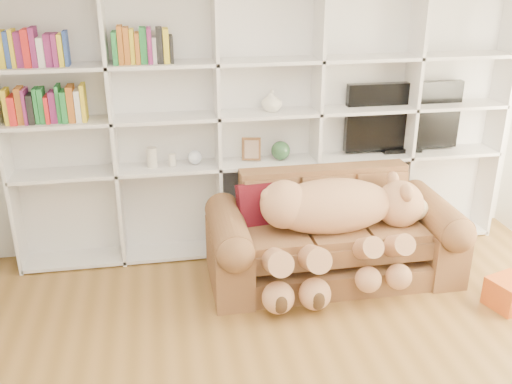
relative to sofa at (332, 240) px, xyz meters
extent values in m
cube|color=white|center=(-0.45, 0.80, 1.02)|extent=(5.00, 0.02, 2.70)
cube|color=white|center=(-0.45, 0.77, 0.87)|extent=(4.40, 0.03, 2.40)
cube|color=white|center=(-2.65, 0.61, 0.87)|extent=(0.03, 0.35, 2.40)
cube|color=white|center=(-1.77, 0.61, 0.87)|extent=(0.03, 0.35, 2.40)
cube|color=white|center=(-0.89, 0.61, 0.87)|extent=(0.03, 0.35, 2.40)
cube|color=white|center=(-0.01, 0.61, 0.87)|extent=(0.03, 0.35, 2.40)
cube|color=white|center=(0.87, 0.61, 0.87)|extent=(0.03, 0.35, 2.40)
cube|color=white|center=(1.75, 0.61, 0.87)|extent=(0.03, 0.35, 2.40)
cube|color=white|center=(-0.45, 0.61, -0.30)|extent=(4.40, 0.35, 0.03)
cube|color=white|center=(-0.45, 0.61, 0.52)|extent=(4.40, 0.35, 0.03)
cube|color=white|center=(-0.45, 0.61, 0.97)|extent=(4.40, 0.35, 0.03)
cube|color=white|center=(-0.45, 0.61, 1.42)|extent=(4.40, 0.35, 0.03)
cube|color=brown|center=(0.00, -0.04, -0.23)|extent=(1.99, 0.80, 0.21)
cube|color=brown|center=(0.00, -0.06, 0.09)|extent=(1.48, 0.66, 0.28)
cube|color=brown|center=(0.00, 0.32, 0.28)|extent=(1.48, 0.19, 0.52)
cube|color=brown|center=(-0.89, -0.04, -0.07)|extent=(0.30, 0.90, 0.52)
cube|color=brown|center=(0.89, -0.04, -0.07)|extent=(0.30, 0.90, 0.52)
cylinder|color=brown|center=(-0.89, -0.04, 0.19)|extent=(0.30, 0.85, 0.30)
cylinder|color=brown|center=(0.89, -0.04, 0.19)|extent=(0.30, 0.85, 0.30)
ellipsoid|color=tan|center=(-0.05, -0.09, 0.36)|extent=(1.04, 0.50, 0.45)
sphere|color=tan|center=(-0.44, -0.09, 0.40)|extent=(0.39, 0.39, 0.39)
sphere|color=tan|center=(0.54, -0.09, 0.33)|extent=(0.39, 0.39, 0.39)
sphere|color=#CFB388|center=(0.70, -0.09, 0.27)|extent=(0.20, 0.20, 0.20)
sphere|color=#3D2816|center=(0.77, -0.09, 0.27)|extent=(0.06, 0.06, 0.06)
ellipsoid|color=tan|center=(0.53, -0.22, 0.49)|extent=(0.09, 0.15, 0.15)
ellipsoid|color=tan|center=(0.53, 0.05, 0.49)|extent=(0.09, 0.15, 0.15)
sphere|color=tan|center=(-0.57, -0.09, 0.48)|extent=(0.13, 0.13, 0.13)
cylinder|color=tan|center=(0.13, -0.40, 0.11)|extent=(0.17, 0.48, 0.35)
cylinder|color=tan|center=(0.38, -0.40, 0.11)|extent=(0.17, 0.48, 0.35)
cylinder|color=tan|center=(-0.58, -0.40, 0.08)|extent=(0.20, 0.55, 0.40)
cylinder|color=tan|center=(-0.30, -0.40, 0.08)|extent=(0.20, 0.55, 0.40)
sphere|color=tan|center=(0.13, -0.55, -0.08)|extent=(0.21, 0.21, 0.21)
sphere|color=tan|center=(0.38, -0.55, -0.08)|extent=(0.21, 0.21, 0.21)
sphere|color=tan|center=(-0.58, -0.55, -0.15)|extent=(0.25, 0.25, 0.25)
sphere|color=tan|center=(-0.30, -0.55, -0.15)|extent=(0.25, 0.25, 0.25)
cube|color=#520E1E|center=(-0.60, 0.15, 0.30)|extent=(0.40, 0.26, 0.39)
cube|color=#C6531A|center=(1.23, -0.72, -0.21)|extent=(0.36, 0.35, 0.23)
cube|color=black|center=(0.84, 0.66, 0.87)|extent=(1.10, 0.08, 0.63)
cube|color=black|center=(0.84, 0.66, 0.55)|extent=(0.37, 0.18, 0.04)
cube|color=brown|center=(-0.59, 0.61, 0.65)|extent=(0.17, 0.06, 0.21)
sphere|color=#29512F|center=(-0.32, 0.61, 0.62)|extent=(0.17, 0.17, 0.17)
cylinder|color=beige|center=(-1.46, 0.61, 0.62)|extent=(0.10, 0.10, 0.18)
cylinder|color=beige|center=(-1.29, 0.61, 0.59)|extent=(0.07, 0.07, 0.11)
sphere|color=silver|center=(-1.09, 0.61, 0.60)|extent=(0.13, 0.13, 0.13)
imported|color=silver|center=(-0.41, 0.61, 1.08)|extent=(0.19, 0.19, 0.19)
camera|label=1|loc=(-1.39, -4.15, 2.23)|focal=40.00mm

